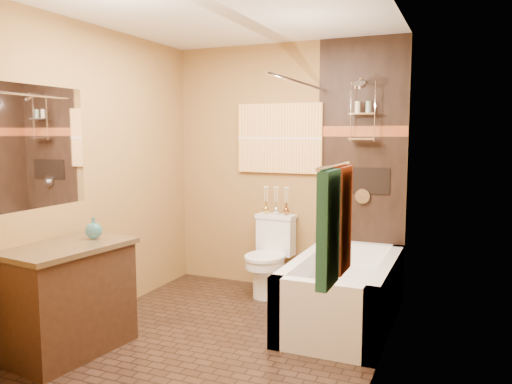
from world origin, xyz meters
The scene contains 23 objects.
floor centered at (0.00, 0.00, 0.00)m, with size 3.00×3.00×0.00m, color black.
wall_left centered at (-1.20, 0.00, 1.25)m, with size 0.02×3.00×2.50m, color olive.
wall_right centered at (1.20, 0.00, 1.25)m, with size 0.02×3.00×2.50m, color olive.
wall_back centered at (0.00, 1.50, 1.25)m, with size 2.40×0.02×2.50m, color olive.
wall_front centered at (0.00, -1.50, 1.25)m, with size 2.40×0.02×2.50m, color olive.
ceiling centered at (0.00, 0.00, 2.50)m, with size 3.00×3.00×0.00m, color silver.
alcove_tile_back centered at (0.78, 1.49, 1.25)m, with size 0.85×0.01×2.50m, color black.
alcove_tile_right centered at (1.19, 0.75, 1.25)m, with size 0.01×1.50×2.50m, color black.
mosaic_band_back centered at (0.78, 1.48, 1.62)m, with size 0.85×0.01×0.10m, color maroon.
mosaic_band_right centered at (1.18, 0.75, 1.62)m, with size 0.01×1.50×0.10m, color maroon.
alcove_niche centered at (0.80, 1.48, 1.15)m, with size 0.50×0.01×0.25m, color black.
shower_fixtures centered at (0.80, 1.38, 1.67)m, with size 0.24×0.33×1.16m.
curtain_rod centered at (0.40, 0.75, 2.02)m, with size 0.03×0.03×1.55m, color silver.
towel_bar centered at (1.15, -1.05, 1.45)m, with size 0.02×0.02×0.55m, color silver.
towel_teal centered at (1.16, -1.18, 1.18)m, with size 0.05×0.22×0.52m, color #20656B.
towel_rust centered at (1.16, -0.92, 1.18)m, with size 0.05×0.22×0.52m, color maroon.
sunset_painting centered at (-0.06, 1.48, 1.55)m, with size 0.90×0.04×0.70m, color gold.
vanity_mirror centered at (-1.19, -0.60, 1.50)m, with size 0.01×1.00×0.90m, color white.
bathtub centered at (0.80, 0.75, 0.22)m, with size 0.80×1.50×0.55m.
toilet centered at (-0.06, 1.21, 0.39)m, with size 0.40×0.59×0.78m.
vanity centered at (-0.92, -0.60, 0.40)m, with size 0.66×0.97×0.80m.
teal_bottle centered at (-0.87, -0.36, 0.88)m, with size 0.13×0.13×0.20m, color #286F78, non-canonical shape.
bud_vases centered at (-0.06, 1.39, 0.93)m, with size 0.28×0.06×0.27m.
Camera 1 is at (1.71, -3.30, 1.60)m, focal length 35.00 mm.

